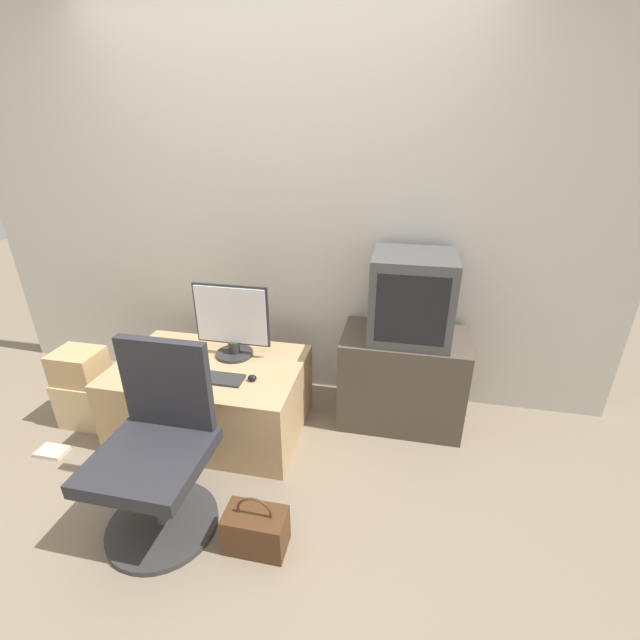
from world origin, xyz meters
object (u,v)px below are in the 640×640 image
(handbag, at_px, (256,530))
(main_monitor, at_px, (232,322))
(crt_tv, at_px, (412,297))
(office_chair, at_px, (158,455))
(keyboard, at_px, (217,378))
(book, at_px, (52,451))
(cardboard_box_lower, at_px, (88,400))
(mouse, at_px, (252,378))

(handbag, bearing_deg, main_monitor, 115.59)
(crt_tv, distance_m, office_chair, 1.60)
(crt_tv, bearing_deg, keyboard, -155.36)
(handbag, distance_m, book, 1.46)
(cardboard_box_lower, xyz_separation_m, book, (-0.02, -0.33, -0.15))
(office_chair, bearing_deg, book, 163.72)
(office_chair, xyz_separation_m, book, (-0.93, 0.27, -0.38))
(mouse, bearing_deg, crt_tv, 28.21)
(keyboard, distance_m, mouse, 0.21)
(keyboard, xyz_separation_m, book, (-0.98, -0.29, -0.46))
(keyboard, bearing_deg, book, -163.43)
(crt_tv, xyz_separation_m, handbag, (-0.62, -1.12, -0.77))
(crt_tv, height_order, book, crt_tv)
(mouse, height_order, book, mouse)
(main_monitor, xyz_separation_m, office_chair, (-0.04, -0.85, -0.30))
(keyboard, bearing_deg, main_monitor, 91.60)
(keyboard, distance_m, book, 1.12)
(handbag, bearing_deg, book, 166.42)
(main_monitor, bearing_deg, crt_tv, 10.24)
(main_monitor, xyz_separation_m, handbag, (0.44, -0.93, -0.59))
(keyboard, bearing_deg, office_chair, -95.22)
(cardboard_box_lower, relative_size, book, 1.84)
(keyboard, distance_m, handbag, 0.85)
(office_chair, relative_size, handbag, 3.04)
(crt_tv, relative_size, handbag, 1.72)
(mouse, distance_m, cardboard_box_lower, 1.20)
(crt_tv, bearing_deg, cardboard_box_lower, -167.49)
(office_chair, distance_m, book, 1.04)
(crt_tv, relative_size, office_chair, 0.56)
(crt_tv, height_order, cardboard_box_lower, crt_tv)
(crt_tv, bearing_deg, office_chair, -136.63)
(book, bearing_deg, crt_tv, 20.87)
(keyboard, relative_size, mouse, 5.90)
(book, bearing_deg, office_chair, -16.28)
(main_monitor, xyz_separation_m, keyboard, (0.01, -0.29, -0.22))
(office_chair, bearing_deg, crt_tv, 43.37)
(book, bearing_deg, cardboard_box_lower, 85.74)
(mouse, distance_m, crt_tv, 1.04)
(book, bearing_deg, main_monitor, 31.02)
(keyboard, xyz_separation_m, office_chair, (-0.05, -0.56, -0.08))
(mouse, bearing_deg, main_monitor, 128.68)
(keyboard, relative_size, handbag, 1.02)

